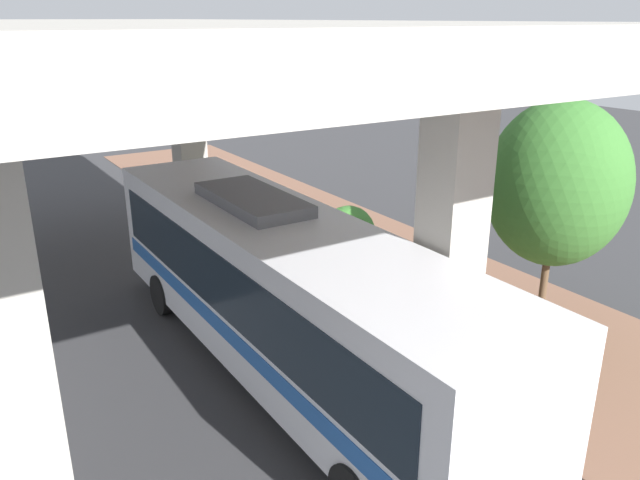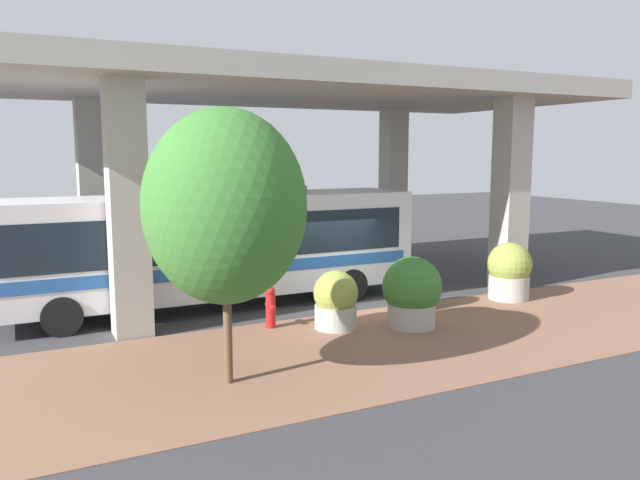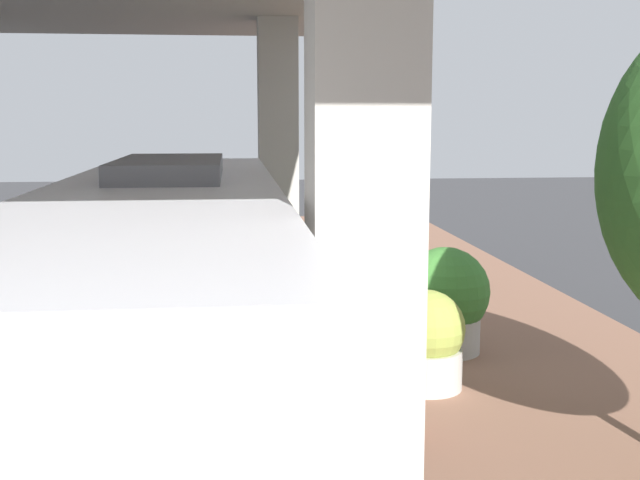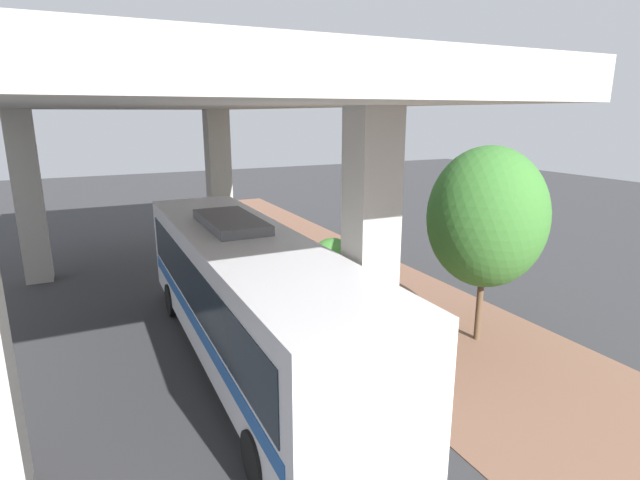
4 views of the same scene
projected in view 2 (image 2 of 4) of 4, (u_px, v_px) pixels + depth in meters
The scene contains 10 objects.
ground_plane at pixel (356, 312), 17.72m from camera, with size 80.00×80.00×0.00m, color #38383A.
sidewalk_strip at pixel (417, 339), 15.05m from camera, with size 6.00×40.00×0.02m.
overpass at pixel (297, 104), 20.42m from camera, with size 9.40×20.16×6.86m.
bus at pixel (213, 242), 18.04m from camera, with size 2.73×12.06×3.51m.
fire_hydrant at pixel (271, 307), 15.96m from camera, with size 0.52×0.25×1.09m.
planter_front at pixel (509, 271), 19.07m from camera, with size 1.33×1.33×1.77m.
planter_middle at pixel (412, 292), 16.02m from camera, with size 1.53×1.53×1.85m.
planter_back at pixel (336, 301), 15.92m from camera, with size 1.15×1.15×1.51m.
planter_extra at pixel (418, 285), 17.91m from camera, with size 0.97×0.97×1.43m.
street_tree_near at pixel (225, 207), 11.73m from camera, with size 3.10×3.10×5.34m.
Camera 2 is at (-15.00, 8.59, 4.49)m, focal length 35.00 mm.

